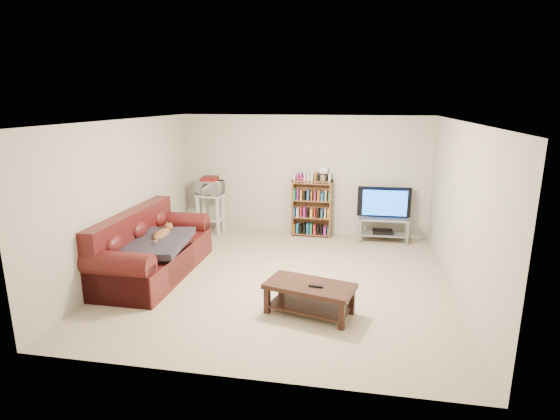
% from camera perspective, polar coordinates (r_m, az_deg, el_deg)
% --- Properties ---
extents(floor, '(5.00, 5.00, 0.00)m').
position_cam_1_polar(floor, '(6.81, 0.23, -9.04)').
color(floor, '#C8B594').
rests_on(floor, ground).
extents(ceiling, '(5.00, 5.00, 0.00)m').
position_cam_1_polar(ceiling, '(6.26, 0.26, 11.57)').
color(ceiling, white).
rests_on(ceiling, ground).
extents(wall_back, '(5.00, 0.00, 5.00)m').
position_cam_1_polar(wall_back, '(8.86, 3.06, 4.51)').
color(wall_back, beige).
rests_on(wall_back, ground).
extents(wall_front, '(5.00, 0.00, 5.00)m').
position_cam_1_polar(wall_front, '(4.10, -5.88, -7.16)').
color(wall_front, beige).
rests_on(wall_front, ground).
extents(wall_left, '(0.00, 5.00, 5.00)m').
position_cam_1_polar(wall_left, '(7.28, -19.52, 1.59)').
color(wall_left, beige).
rests_on(wall_left, ground).
extents(wall_right, '(0.00, 5.00, 5.00)m').
position_cam_1_polar(wall_right, '(6.50, 22.51, -0.14)').
color(wall_right, beige).
rests_on(wall_right, ground).
extents(sofa, '(1.04, 2.36, 1.00)m').
position_cam_1_polar(sofa, '(7.21, -16.61, -5.38)').
color(sofa, '#4B1413').
rests_on(sofa, floor).
extents(blanket, '(0.99, 1.24, 0.19)m').
position_cam_1_polar(blanket, '(6.91, -15.93, -4.13)').
color(blanket, '#2A252F').
rests_on(blanket, sofa).
extents(cat, '(0.26, 0.64, 0.19)m').
position_cam_1_polar(cat, '(7.08, -15.19, -3.14)').
color(cat, brown).
rests_on(cat, sofa).
extents(coffee_table, '(1.23, 0.83, 0.41)m').
position_cam_1_polar(coffee_table, '(5.71, 3.89, -10.76)').
color(coffee_table, black).
rests_on(coffee_table, floor).
extents(remote, '(0.19, 0.07, 0.02)m').
position_cam_1_polar(remote, '(5.57, 4.71, -9.88)').
color(remote, black).
rests_on(remote, coffee_table).
extents(tv_stand, '(0.95, 0.44, 0.47)m').
position_cam_1_polar(tv_stand, '(8.72, 13.31, -1.94)').
color(tv_stand, '#999EA3').
rests_on(tv_stand, floor).
extents(television, '(1.02, 0.15, 0.59)m').
position_cam_1_polar(television, '(8.60, 13.47, 0.90)').
color(television, black).
rests_on(television, tv_stand).
extents(dvd_player, '(0.38, 0.27, 0.06)m').
position_cam_1_polar(dvd_player, '(8.75, 13.26, -2.77)').
color(dvd_player, black).
rests_on(dvd_player, tv_stand).
extents(bookshelf, '(0.80, 0.27, 1.15)m').
position_cam_1_polar(bookshelf, '(8.76, 4.18, 0.35)').
color(bookshelf, brown).
rests_on(bookshelf, floor).
extents(shelf_clutter, '(0.59, 0.18, 0.28)m').
position_cam_1_polar(shelf_clutter, '(8.63, 4.92, 4.62)').
color(shelf_clutter, silver).
rests_on(shelf_clutter, bookshelf).
extents(microwave_stand, '(0.54, 0.41, 0.82)m').
position_cam_1_polar(microwave_stand, '(9.05, -9.04, 0.21)').
color(microwave_stand, silver).
rests_on(microwave_stand, floor).
extents(microwave, '(0.53, 0.38, 0.28)m').
position_cam_1_polar(microwave, '(8.95, -9.15, 2.92)').
color(microwave, silver).
rests_on(microwave, microwave_stand).
extents(game_boxes, '(0.32, 0.29, 0.05)m').
position_cam_1_polar(game_boxes, '(8.92, -9.19, 3.96)').
color(game_boxes, maroon).
rests_on(game_boxes, microwave).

